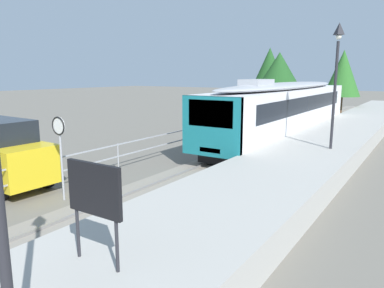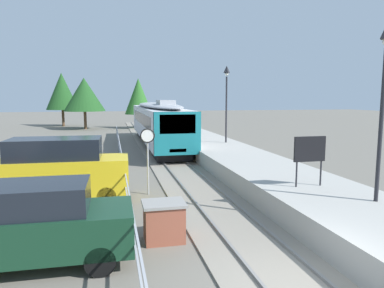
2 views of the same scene
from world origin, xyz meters
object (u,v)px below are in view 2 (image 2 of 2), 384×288
object	(u,v)px
commuter_train	(158,121)
brick_utility_cabinet	(164,221)
platform_lamp_near_end	(384,78)
speed_limit_sign	(148,145)
platform_notice_board	(310,151)
parked_suv_dark_green	(33,224)
platform_lamp_mid_platform	(227,89)
parked_van_yellow	(62,169)

from	to	relation	value
commuter_train	brick_utility_cabinet	bearing A→B (deg)	-96.80
platform_lamp_near_end	commuter_train	bearing A→B (deg)	101.35
platform_lamp_near_end	speed_limit_sign	size ratio (longest dim) A/B	1.91
commuter_train	platform_notice_board	size ratio (longest dim) A/B	10.43
brick_utility_cabinet	speed_limit_sign	bearing A→B (deg)	89.37
commuter_train	platform_notice_board	distance (m)	18.62
platform_notice_board	speed_limit_sign	bearing A→B (deg)	147.82
platform_notice_board	parked_suv_dark_green	distance (m)	9.14
platform_lamp_mid_platform	parked_van_yellow	size ratio (longest dim) A/B	1.08
commuter_train	parked_van_yellow	world-z (taller)	commuter_train
platform_notice_board	speed_limit_sign	size ratio (longest dim) A/B	0.64
platform_lamp_near_end	platform_lamp_mid_platform	xyz separation A→B (m)	(0.00, 14.76, 0.00)
commuter_train	brick_utility_cabinet	xyz separation A→B (m)	(-2.38, -19.93, -1.57)
platform_lamp_near_end	brick_utility_cabinet	bearing A→B (deg)	174.98
platform_notice_board	commuter_train	bearing A→B (deg)	99.54
commuter_train	parked_suv_dark_green	xyz separation A→B (m)	(-5.65, -20.78, -1.08)
platform_lamp_mid_platform	platform_notice_board	bearing A→B (deg)	-94.67
platform_lamp_mid_platform	brick_utility_cabinet	distance (m)	16.12
platform_lamp_near_end	parked_suv_dark_green	bearing A→B (deg)	-178.37
speed_limit_sign	parked_suv_dark_green	distance (m)	6.79
speed_limit_sign	parked_van_yellow	size ratio (longest dim) A/B	0.57
commuter_train	platform_notice_board	bearing A→B (deg)	-80.46
platform_lamp_near_end	brick_utility_cabinet	distance (m)	7.67
parked_van_yellow	platform_lamp_mid_platform	bearing A→B (deg)	44.07
brick_utility_cabinet	parked_van_yellow	size ratio (longest dim) A/B	0.24
brick_utility_cabinet	parked_suv_dark_green	bearing A→B (deg)	-165.50
platform_lamp_near_end	speed_limit_sign	world-z (taller)	platform_lamp_near_end
commuter_train	platform_lamp_mid_platform	xyz separation A→B (m)	(4.12, -5.74, 2.48)
brick_utility_cabinet	parked_van_yellow	distance (m)	5.80
platform_lamp_mid_platform	speed_limit_sign	bearing A→B (deg)	-124.91
speed_limit_sign	brick_utility_cabinet	size ratio (longest dim) A/B	2.32
platform_lamp_near_end	parked_van_yellow	xyz separation A→B (m)	(-9.79, 5.28, -3.33)
parked_van_yellow	commuter_train	bearing A→B (deg)	69.55
platform_lamp_near_end	parked_van_yellow	world-z (taller)	platform_lamp_near_end
platform_lamp_mid_platform	speed_limit_sign	size ratio (longest dim) A/B	1.91
speed_limit_sign	parked_van_yellow	distance (m)	3.47
platform_lamp_mid_platform	parked_suv_dark_green	world-z (taller)	platform_lamp_mid_platform
platform_notice_board	parked_van_yellow	xyz separation A→B (m)	(-8.76, 3.14, -0.89)
platform_lamp_near_end	platform_lamp_mid_platform	bearing A→B (deg)	90.00
commuter_train	platform_lamp_near_end	xyz separation A→B (m)	(4.12, -20.50, 2.48)
commuter_train	platform_notice_board	world-z (taller)	commuter_train
platform_lamp_near_end	speed_limit_sign	xyz separation A→B (m)	(-6.44, 5.54, -2.50)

